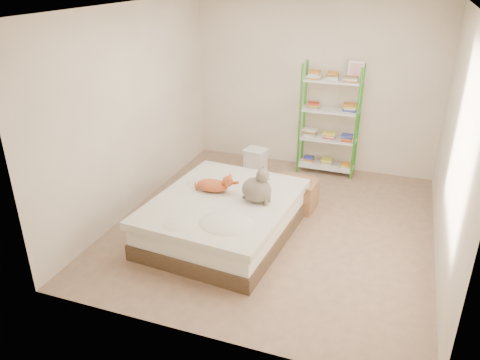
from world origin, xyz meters
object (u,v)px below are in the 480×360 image
at_px(orange_cat, 212,184).
at_px(grey_cat, 257,185).
at_px(shelf_unit, 330,122).
at_px(bed, 224,217).
at_px(white_bin, 256,160).
at_px(cardboard_box, 295,194).

xyz_separation_m(orange_cat, grey_cat, (0.59, -0.08, 0.12)).
bearing_deg(orange_cat, shelf_unit, 61.71).
height_order(bed, shelf_unit, shelf_unit).
bearing_deg(bed, shelf_unit, 75.60).
bearing_deg(orange_cat, bed, -40.41).
relative_size(shelf_unit, white_bin, 4.61).
height_order(orange_cat, white_bin, orange_cat).
height_order(orange_cat, cardboard_box, orange_cat).
height_order(grey_cat, shelf_unit, shelf_unit).
xyz_separation_m(bed, shelf_unit, (0.82, 2.33, 0.57)).
height_order(orange_cat, grey_cat, grey_cat).
bearing_deg(white_bin, grey_cat, -71.85).
xyz_separation_m(shelf_unit, white_bin, (-1.05, -0.38, -0.63)).
height_order(bed, cardboard_box, bed).
bearing_deg(bed, cardboard_box, 62.61).
distance_m(shelf_unit, cardboard_box, 1.48).
bearing_deg(cardboard_box, white_bin, 137.34).
distance_m(bed, shelf_unit, 2.53).
relative_size(bed, shelf_unit, 1.17).
distance_m(orange_cat, cardboard_box, 1.25).
height_order(grey_cat, white_bin, grey_cat).
relative_size(orange_cat, grey_cat, 1.08).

